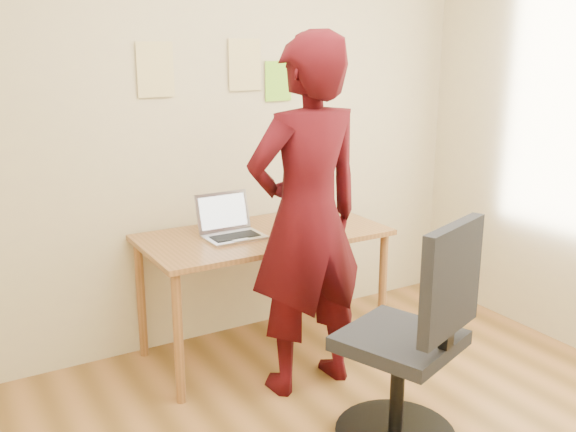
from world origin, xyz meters
TOP-DOWN VIEW (x-y plane):
  - room at (0.00, 0.00)m, footprint 3.58×3.58m
  - desk at (0.11, 1.38)m, footprint 1.40×0.70m
  - laptop at (-0.09, 1.41)m, footprint 0.33×0.29m
  - paper_sheet at (0.48, 1.33)m, footprint 0.29×0.33m
  - phone at (0.27, 1.17)m, footprint 0.11×0.14m
  - wall_note_left at (-0.36, 1.74)m, footprint 0.21×0.00m
  - wall_note_mid at (0.19, 1.74)m, footprint 0.21×0.00m
  - wall_note_right at (0.41, 1.74)m, footprint 0.18×0.00m
  - office_chair at (0.24, 0.21)m, footprint 0.61×0.62m
  - person at (0.12, 0.92)m, footprint 0.69×0.47m

SIDE VIEW (x-z plane):
  - office_chair at x=0.24m, z-range -0.08..1.01m
  - desk at x=0.11m, z-range 0.28..1.02m
  - paper_sheet at x=0.48m, z-range 0.74..0.74m
  - phone at x=0.27m, z-range 0.74..0.75m
  - laptop at x=-0.09m, z-range 0.67..0.91m
  - person at x=0.12m, z-range 0.00..1.86m
  - room at x=0.00m, z-range -0.04..2.74m
  - wall_note_right at x=0.41m, z-range 1.45..1.69m
  - wall_note_left at x=-0.36m, z-range 1.50..1.80m
  - wall_note_mid at x=0.19m, z-range 1.52..1.82m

